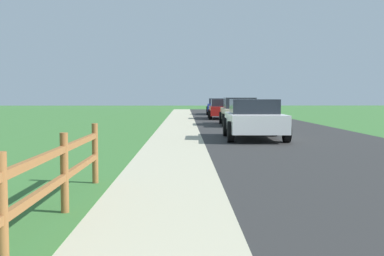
% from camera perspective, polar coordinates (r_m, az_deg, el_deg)
% --- Properties ---
extents(ground_plane, '(120.00, 120.00, 0.00)m').
position_cam_1_polar(ground_plane, '(24.12, 0.69, 0.04)').
color(ground_plane, '#386D32').
extents(road_asphalt, '(7.00, 66.00, 0.01)m').
position_cam_1_polar(road_asphalt, '(26.43, 8.17, 0.35)').
color(road_asphalt, '#2B2B2B').
rests_on(road_asphalt, ground).
extents(curb_concrete, '(6.00, 66.00, 0.01)m').
position_cam_1_polar(curb_concrete, '(26.21, -6.01, 0.33)').
color(curb_concrete, '#B6B094').
rests_on(curb_concrete, ground).
extents(grass_verge, '(5.00, 66.00, 0.00)m').
position_cam_1_polar(grass_verge, '(26.38, -9.26, 0.33)').
color(grass_verge, '#386D32').
rests_on(grass_verge, ground).
extents(rail_fence, '(0.11, 8.91, 1.10)m').
position_cam_1_polar(rail_fence, '(4.58, -22.07, -8.47)').
color(rail_fence, brown).
rests_on(rail_fence, ground).
extents(parked_suv_white, '(2.25, 4.30, 1.49)m').
position_cam_1_polar(parked_suv_white, '(17.77, 7.52, 1.09)').
color(parked_suv_white, white).
rests_on(parked_suv_white, ground).
extents(parked_car_beige, '(2.17, 4.80, 1.53)m').
position_cam_1_polar(parked_car_beige, '(26.41, 5.77, 2.01)').
color(parked_car_beige, '#C6B793').
rests_on(parked_car_beige, ground).
extents(parked_car_red, '(2.22, 4.45, 1.42)m').
position_cam_1_polar(parked_car_red, '(33.92, 3.78, 2.33)').
color(parked_car_red, maroon).
rests_on(parked_car_red, ground).
extents(parked_car_blue, '(2.40, 4.99, 1.43)m').
position_cam_1_polar(parked_car_blue, '(42.31, 3.25, 2.65)').
color(parked_car_blue, navy).
rests_on(parked_car_blue, ground).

